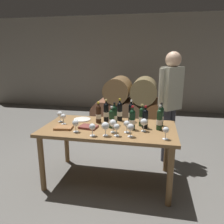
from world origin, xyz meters
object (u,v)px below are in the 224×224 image
Objects in this scene: wine_glass_1 at (105,126)px; wine_bottle_3 at (161,116)px; wine_bottle_6 at (120,111)px; wine_bottle_8 at (106,112)px; wine_bottle_5 at (98,114)px; wine_glass_8 at (92,127)px; wine_bottle_2 at (160,119)px; wine_bottle_1 at (142,116)px; wine_glass_4 at (63,117)px; wine_bottle_4 at (112,118)px; wine_glass_2 at (117,127)px; wine_glass_9 at (127,124)px; wine_glass_7 at (131,128)px; tasting_notebook at (64,128)px; leather_ledger at (89,127)px; sommelier_presenting at (171,97)px; dining_table at (109,134)px; wine_bottle_10 at (131,112)px; serving_plate at (82,119)px; wine_glass_3 at (166,131)px; wine_bottle_9 at (132,119)px; wine_bottle_7 at (114,115)px; wine_bottle_0 at (145,119)px; wine_glass_5 at (60,114)px; wine_glass_10 at (144,122)px; wine_glass_6 at (113,123)px; wine_glass_0 at (76,123)px.

wine_bottle_3 is at bearing 38.92° from wine_glass_1.
wine_bottle_6 reaches higher than wine_bottle_8.
wine_glass_8 is at bearing -83.61° from wine_bottle_5.
wine_bottle_1 is at bearing 153.28° from wine_bottle_2.
wine_bottle_4 is at bearing -1.67° from wine_glass_4.
wine_bottle_1 is at bearing -165.67° from wine_bottle_3.
wine_glass_9 is at bearing 54.69° from wine_glass_2.
wine_glass_7 reaches higher than tasting_notebook.
leather_ledger is (-0.50, 0.07, -0.09)m from wine_glass_9.
wine_glass_8 is 0.09× the size of sommelier_presenting.
sommelier_presenting reaches higher than leather_ledger.
wine_bottle_2 is (0.63, 0.02, 0.23)m from dining_table.
wine_bottle_10 reaches higher than wine_bottle_4.
wine_bottle_6 is at bearing 150.34° from wine_bottle_1.
wine_glass_8 reaches higher than serving_plate.
wine_bottle_5 is 0.51m from tasting_notebook.
wine_glass_3 is at bearing -24.97° from serving_plate.
wine_bottle_9 is at bearing -35.87° from wine_bottle_8.
dining_table is 7.08× the size of serving_plate.
wine_bottle_8 is 0.37m from serving_plate.
wine_bottle_2 is at bearing -9.73° from wine_bottle_7.
wine_glass_7 is at bearing -11.01° from leather_ledger.
wine_bottle_1 is 0.25m from wine_bottle_2.
wine_glass_7 is (0.31, -0.29, 0.20)m from dining_table.
wine_bottle_1 is 0.96× the size of wine_bottle_9.
wine_bottle_7 reaches higher than wine_glass_1.
wine_bottle_7 is at bearing 169.84° from wine_bottle_0.
wine_glass_3 is (0.66, -0.28, -0.02)m from wine_bottle_4.
wine_bottle_5 is 2.04× the size of wine_glass_3.
wine_glass_2 is at bearing -146.91° from wine_bottle_2.
serving_plate is at bearing 151.55° from dining_table.
wine_glass_10 reaches higher than wine_glass_5.
wine_bottle_1 reaches higher than wine_glass_3.
wine_bottle_6 is 2.05× the size of wine_glass_7.
wine_glass_6 is (0.27, -0.34, -0.01)m from wine_bottle_5.
wine_bottle_10 is (-0.21, 0.25, 0.01)m from wine_bottle_0.
wine_glass_6 is (-0.57, -0.38, -0.02)m from wine_bottle_3.
serving_plate is at bearing 162.12° from wine_bottle_5.
wine_bottle_9 is 0.47m from wine_glass_3.
wine_bottle_9 is 1.97× the size of wine_glass_0.
wine_bottle_0 reaches higher than wine_glass_9.
wine_bottle_9 is (0.26, -0.01, 0.01)m from wine_bottle_4.
wine_bottle_9 is (0.25, -0.15, 0.00)m from wine_bottle_7.
wine_bottle_7 is at bearing 86.69° from wine_glass_1.
leather_ledger is at bearing -173.07° from wine_bottle_2.
wine_bottle_4 reaches higher than wine_glass_9.
wine_glass_2 is 0.08× the size of sommelier_presenting.
wine_bottle_1 is 0.40m from wine_bottle_4.
wine_glass_10 is (-0.21, -0.27, -0.02)m from wine_bottle_3.
wine_bottle_0 reaches higher than wine_glass_2.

